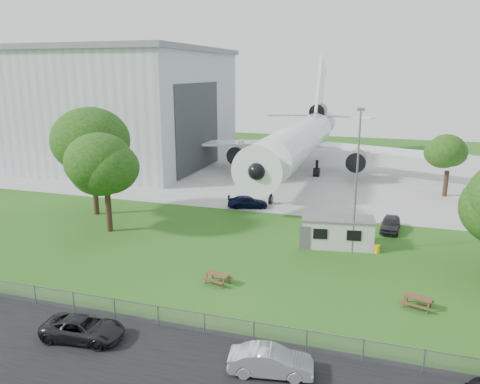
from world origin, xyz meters
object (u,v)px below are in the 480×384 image
(hangar, at_px, (89,105))
(site_cabin, at_px, (338,232))
(airliner, at_px, (300,139))
(picnic_west, at_px, (218,283))
(car_centre_sedan, at_px, (271,362))
(picnic_east, at_px, (417,308))

(hangar, distance_m, site_cabin, 53.86)
(airliner, bearing_deg, picnic_west, -87.93)
(airliner, bearing_deg, car_centre_sedan, -80.96)
(hangar, bearing_deg, airliner, -0.22)
(site_cabin, height_order, picnic_east, site_cabin)
(picnic_east, distance_m, car_centre_sedan, 12.11)
(hangar, xyz_separation_m, picnic_east, (50.98, -38.44, -9.41))
(airliner, relative_size, picnic_east, 26.52)
(airliner, relative_size, picnic_west, 26.52)
(hangar, relative_size, site_cabin, 6.21)
(hangar, xyz_separation_m, car_centre_sedan, (43.58, -48.01, -8.70))
(hangar, xyz_separation_m, picnic_west, (37.38, -39.01, -9.41))
(hangar, bearing_deg, car_centre_sedan, -47.76)
(airliner, distance_m, car_centre_sedan, 48.68)
(hangar, xyz_separation_m, airliner, (35.97, -0.14, -4.14))
(car_centre_sedan, bearing_deg, picnic_east, -47.27)
(picnic_west, height_order, car_centre_sedan, car_centre_sedan)
(picnic_east, height_order, car_centre_sedan, car_centre_sedan)
(airliner, xyz_separation_m, site_cabin, (8.82, -28.67, -3.96))
(site_cabin, height_order, picnic_west, site_cabin)
(site_cabin, bearing_deg, picnic_west, -126.00)
(site_cabin, distance_m, picnic_east, 11.53)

